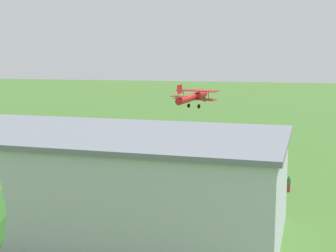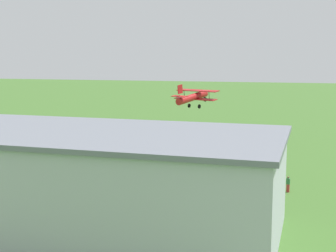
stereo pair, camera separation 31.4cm
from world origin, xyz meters
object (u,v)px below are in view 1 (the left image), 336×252
biplane (193,97)px  person_at_fence_line (289,184)px  person_by_parked_cars (53,162)px  person_walking_on_apron (35,168)px  hangar (81,179)px

biplane → person_at_fence_line: (-15.51, 23.70, -6.40)m
person_by_parked_cars → person_walking_on_apron: bearing=79.7°
person_by_parked_cars → person_walking_on_apron: (0.55, 3.02, -0.02)m
biplane → person_walking_on_apron: 28.40m
person_at_fence_line → biplane: bearing=-56.8°
hangar → person_walking_on_apron: (12.58, -13.37, -2.94)m
biplane → person_at_fence_line: biplane is taller
biplane → person_at_fence_line: 29.04m
biplane → person_at_fence_line: bearing=123.2°
hangar → person_at_fence_line: (-14.93, -14.62, -3.02)m
biplane → person_by_parked_cars: (11.44, 21.93, -6.30)m
person_walking_on_apron → biplane: bearing=-115.7°
hangar → person_by_parked_cars: size_ratio=17.32×
person_at_fence_line → person_by_parked_cars: person_by_parked_cars is taller
hangar → person_walking_on_apron: size_ratio=17.66×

